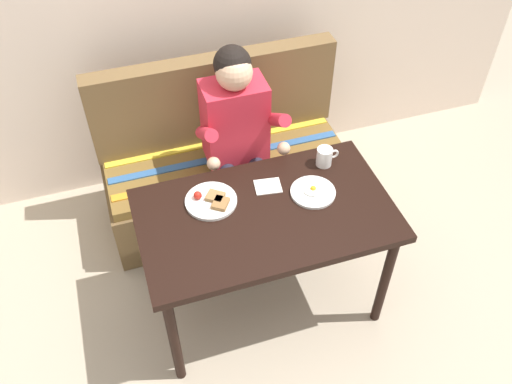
# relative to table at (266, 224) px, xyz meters

# --- Properties ---
(ground_plane) EXTENTS (8.00, 8.00, 0.00)m
(ground_plane) POSITION_rel_table_xyz_m (0.00, 0.00, -0.65)
(ground_plane) COLOR tan
(table) EXTENTS (1.20, 0.70, 0.73)m
(table) POSITION_rel_table_xyz_m (0.00, 0.00, 0.00)
(table) COLOR black
(table) RESTS_ON ground
(couch) EXTENTS (1.44, 0.56, 1.00)m
(couch) POSITION_rel_table_xyz_m (0.00, 0.76, -0.32)
(couch) COLOR brown
(couch) RESTS_ON ground
(person) EXTENTS (0.45, 0.61, 1.21)m
(person) POSITION_rel_table_xyz_m (0.04, 0.59, 0.09)
(person) COLOR red
(person) RESTS_ON ground
(plate_breakfast) EXTENTS (0.25, 0.25, 0.05)m
(plate_breakfast) POSITION_rel_table_xyz_m (-0.22, 0.14, 0.10)
(plate_breakfast) COLOR white
(plate_breakfast) RESTS_ON table
(plate_eggs) EXTENTS (0.22, 0.22, 0.04)m
(plate_eggs) POSITION_rel_table_xyz_m (0.26, 0.05, 0.09)
(plate_eggs) COLOR white
(plate_eggs) RESTS_ON table
(coffee_mug) EXTENTS (0.12, 0.08, 0.10)m
(coffee_mug) POSITION_rel_table_xyz_m (0.39, 0.23, 0.13)
(coffee_mug) COLOR white
(coffee_mug) RESTS_ON table
(napkin) EXTENTS (0.14, 0.12, 0.01)m
(napkin) POSITION_rel_table_xyz_m (0.06, 0.16, 0.09)
(napkin) COLOR silver
(napkin) RESTS_ON table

